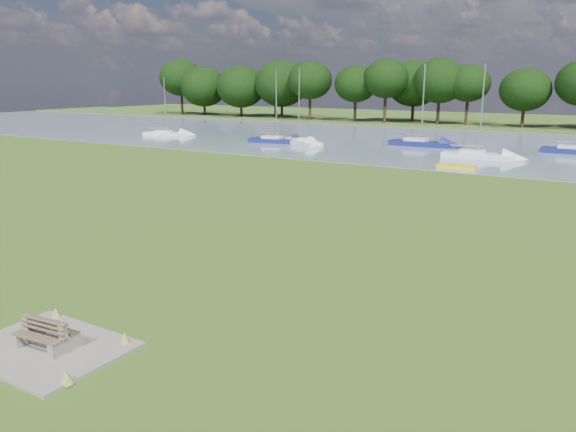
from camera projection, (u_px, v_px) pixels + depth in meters
The scene contains 13 objects.
ground at pixel (304, 234), 26.89m from camera, with size 220.00×220.00×0.00m, color #5A7126.
river at pixel (495, 147), 61.67m from camera, with size 220.00×40.00×0.10m, color gray.
far_bank at pixel (537, 128), 86.51m from camera, with size 220.00×20.00×0.40m, color #4C6626.
concrete_pad at pixel (47, 348), 15.29m from camera, with size 4.20×3.20×0.10m, color gray.
bench_pair at pixel (46, 335), 15.19m from camera, with size 1.71×1.11×0.87m.
kayak at pixel (456, 167), 46.35m from camera, with size 3.17×0.74×0.32m, color yellow.
tree_line at pixel (505, 83), 83.93m from camera, with size 132.29×9.33×11.29m.
sailboat_0 at pixel (420, 141), 62.07m from camera, with size 7.04×2.06×8.84m.
sailboat_1 at pixel (477, 153), 52.17m from camera, with size 6.69×2.42×8.54m.
sailboat_2 at pixel (166, 132), 74.13m from camera, with size 6.24×3.91×7.52m.
sailboat_4 at pixel (276, 139), 65.23m from camera, with size 6.75×2.89×8.19m.
sailboat_5 at pixel (575, 149), 55.64m from camera, with size 6.45×1.88×7.45m.
sailboat_8 at pixel (299, 140), 63.90m from camera, with size 6.87×4.51×8.36m.
Camera 1 is at (12.93, -22.49, 7.16)m, focal length 35.00 mm.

